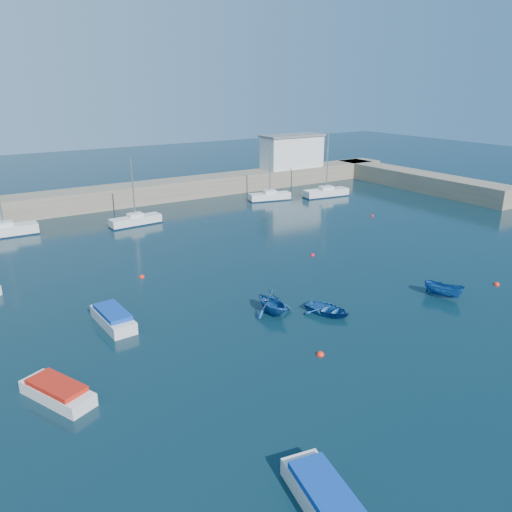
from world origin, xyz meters
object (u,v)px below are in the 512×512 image
motorboat_0 (57,392)px  sailboat_6 (136,220)px  sailboat_5 (4,231)px  sailboat_7 (270,196)px  dinghy_center (327,309)px  dinghy_left (272,302)px  motorboat_3 (326,499)px  dinghy_right (444,290)px  harbor_office (292,152)px  sailboat_8 (326,192)px  motorboat_1 (113,318)px

motorboat_0 → sailboat_6: bearing=39.0°
sailboat_5 → sailboat_7: (33.98, -0.92, -0.06)m
dinghy_center → dinghy_left: bearing=124.9°
sailboat_5 → sailboat_7: sailboat_5 is taller
motorboat_3 → dinghy_right: (20.93, 10.76, 0.07)m
sailboat_7 → harbor_office: bearing=-37.0°
sailboat_5 → sailboat_8: 42.41m
motorboat_0 → motorboat_3: 14.87m
sailboat_5 → motorboat_3: bearing=-171.9°
sailboat_7 → dinghy_right: sailboat_7 is taller
dinghy_right → sailboat_8: bearing=43.1°
sailboat_5 → sailboat_6: bearing=-101.9°
harbor_office → dinghy_center: size_ratio=2.95×
sailboat_8 → dinghy_left: bearing=141.6°
sailboat_7 → motorboat_0: (-35.81, -32.93, -0.12)m
sailboat_7 → dinghy_center: bearing=165.1°
harbor_office → motorboat_3: bearing=-125.5°
harbor_office → sailboat_8: bearing=-99.5°
harbor_office → motorboat_3: harbor_office is taller
harbor_office → sailboat_6: size_ratio=1.27×
sailboat_6 → motorboat_3: size_ratio=1.59×
sailboat_8 → dinghy_center: size_ratio=2.63×
harbor_office → motorboat_3: 67.10m
sailboat_7 → motorboat_0: 48.65m
sailboat_8 → dinghy_right: 36.56m
dinghy_left → dinghy_right: size_ratio=1.09×
sailboat_7 → sailboat_8: (8.30, -2.42, 0.03)m
motorboat_0 → dinghy_center: (18.52, 0.21, -0.11)m
sailboat_5 → sailboat_7: size_ratio=1.14×
motorboat_1 → dinghy_center: motorboat_1 is taller
motorboat_1 → dinghy_right: dinghy_right is taller
harbor_office → sailboat_5: (-44.12, -7.59, -4.47)m
sailboat_5 → sailboat_8: sailboat_8 is taller
sailboat_6 → dinghy_left: (-0.05, -28.17, 0.31)m
motorboat_1 → dinghy_right: 24.66m
sailboat_8 → motorboat_1: sailboat_8 is taller
motorboat_3 → harbor_office: bearing=65.1°
motorboat_1 → dinghy_center: (13.41, -6.63, -0.18)m
sailboat_6 → dinghy_right: (12.72, -32.89, 0.02)m
dinghy_left → sailboat_6: bearing=86.8°
sailboat_5 → sailboat_6: sailboat_5 is taller
motorboat_3 → dinghy_left: size_ratio=1.48×
dinghy_right → dinghy_center: bearing=144.4°
sailboat_6 → dinghy_right: bearing=-163.1°
sailboat_7 → motorboat_0: size_ratio=1.68×
sailboat_5 → sailboat_8: (42.28, -3.34, -0.02)m
sailboat_6 → motorboat_0: bearing=149.2°
sailboat_7 → motorboat_0: sailboat_7 is taller
sailboat_8 → dinghy_left: (-28.86, -28.10, 0.27)m
motorboat_0 → motorboat_1: 8.54m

